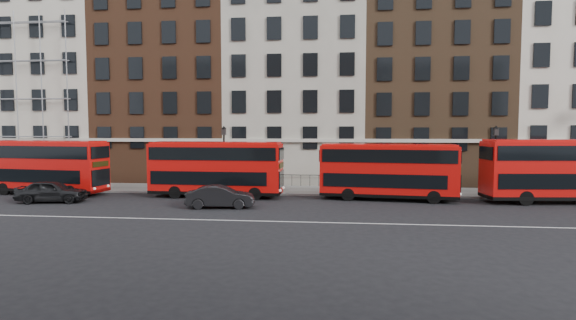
# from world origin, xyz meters

# --- Properties ---
(ground) EXTENTS (120.00, 120.00, 0.00)m
(ground) POSITION_xyz_m (0.00, 0.00, 0.00)
(ground) COLOR black
(ground) RESTS_ON ground
(pavement) EXTENTS (80.00, 5.00, 0.15)m
(pavement) POSITION_xyz_m (0.00, 10.50, 0.07)
(pavement) COLOR gray
(pavement) RESTS_ON ground
(kerb) EXTENTS (80.00, 0.30, 0.16)m
(kerb) POSITION_xyz_m (0.00, 8.00, 0.08)
(kerb) COLOR gray
(kerb) RESTS_ON ground
(road_centre_line) EXTENTS (70.00, 0.12, 0.01)m
(road_centre_line) POSITION_xyz_m (0.00, -2.00, 0.01)
(road_centre_line) COLOR white
(road_centre_line) RESTS_ON ground
(building_terrace) EXTENTS (64.00, 11.95, 22.00)m
(building_terrace) POSITION_xyz_m (-0.31, 17.88, 10.24)
(building_terrace) COLOR beige
(building_terrace) RESTS_ON ground
(bus_a) EXTENTS (10.43, 3.76, 4.29)m
(bus_a) POSITION_xyz_m (-19.21, 6.47, 2.30)
(bus_a) COLOR red
(bus_a) RESTS_ON ground
(bus_b) EXTENTS (10.15, 2.71, 4.24)m
(bus_b) POSITION_xyz_m (-5.23, 6.47, 2.27)
(bus_b) COLOR red
(bus_b) RESTS_ON ground
(bus_c) EXTENTS (10.01, 3.43, 4.12)m
(bus_c) POSITION_xyz_m (7.66, 6.47, 2.21)
(bus_c) COLOR red
(bus_c) RESTS_ON ground
(bus_d) EXTENTS (10.87, 3.61, 4.49)m
(bus_d) POSITION_xyz_m (19.66, 6.47, 2.41)
(bus_d) COLOR red
(bus_d) RESTS_ON ground
(car_rear) EXTENTS (4.95, 2.66, 1.60)m
(car_rear) POSITION_xyz_m (-16.19, 2.85, 0.80)
(car_rear) COLOR black
(car_rear) RESTS_ON ground
(car_front) EXTENTS (4.64, 2.11, 1.48)m
(car_front) POSITION_xyz_m (-3.70, 1.98, 0.74)
(car_front) COLOR black
(car_front) RESTS_ON ground
(lamp_post_left) EXTENTS (0.44, 0.44, 5.33)m
(lamp_post_left) POSITION_xyz_m (-5.24, 9.10, 3.08)
(lamp_post_left) COLOR black
(lamp_post_left) RESTS_ON pavement
(lamp_post_right) EXTENTS (0.44, 0.44, 5.33)m
(lamp_post_right) POSITION_xyz_m (15.99, 8.82, 3.08)
(lamp_post_right) COLOR black
(lamp_post_right) RESTS_ON pavement
(iron_railings) EXTENTS (6.60, 0.06, 1.00)m
(iron_railings) POSITION_xyz_m (0.00, 12.70, 0.65)
(iron_railings) COLOR black
(iron_railings) RESTS_ON pavement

